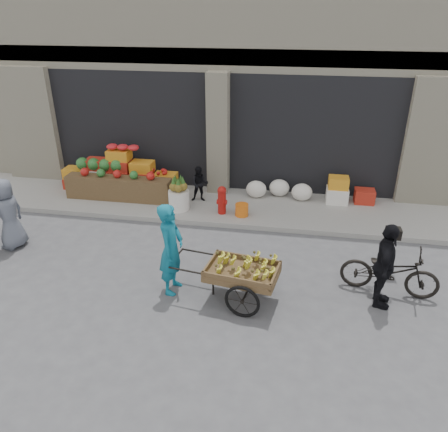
% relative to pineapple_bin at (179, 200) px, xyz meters
% --- Properties ---
extents(ground, '(80.00, 80.00, 0.00)m').
position_rel_pineapple_bin_xyz_m(ground, '(0.75, -3.60, -0.37)').
color(ground, '#424244').
rests_on(ground, ground).
extents(sidewalk, '(18.00, 2.20, 0.12)m').
position_rel_pineapple_bin_xyz_m(sidewalk, '(0.75, 0.50, -0.31)').
color(sidewalk, gray).
rests_on(sidewalk, ground).
extents(building, '(14.00, 6.45, 7.00)m').
position_rel_pineapple_bin_xyz_m(building, '(0.75, 4.43, 3.00)').
color(building, beige).
rests_on(building, ground).
extents(fruit_display, '(3.10, 1.12, 1.24)m').
position_rel_pineapple_bin_xyz_m(fruit_display, '(-1.73, 0.78, 0.30)').
color(fruit_display, '#AC2617').
rests_on(fruit_display, sidewalk).
extents(pineapple_bin, '(0.52, 0.52, 0.50)m').
position_rel_pineapple_bin_xyz_m(pineapple_bin, '(0.00, 0.00, 0.00)').
color(pineapple_bin, silver).
rests_on(pineapple_bin, sidewalk).
extents(fire_hydrant, '(0.22, 0.22, 0.71)m').
position_rel_pineapple_bin_xyz_m(fire_hydrant, '(1.10, -0.05, 0.13)').
color(fire_hydrant, '#A5140F').
rests_on(fire_hydrant, sidewalk).
extents(orange_bucket, '(0.32, 0.32, 0.30)m').
position_rel_pineapple_bin_xyz_m(orange_bucket, '(1.60, -0.10, -0.10)').
color(orange_bucket, orange).
rests_on(orange_bucket, sidewalk).
extents(right_bay_goods, '(3.35, 0.60, 0.70)m').
position_rel_pineapple_bin_xyz_m(right_bay_goods, '(3.36, 1.10, 0.04)').
color(right_bay_goods, silver).
rests_on(right_bay_goods, sidewalk).
extents(seated_person, '(0.51, 0.43, 0.93)m').
position_rel_pineapple_bin_xyz_m(seated_person, '(0.40, 0.60, 0.21)').
color(seated_person, black).
rests_on(seated_person, sidewalk).
extents(banana_cart, '(2.19, 1.15, 0.87)m').
position_rel_pineapple_bin_xyz_m(banana_cart, '(1.99, -3.29, 0.27)').
color(banana_cart, brown).
rests_on(banana_cart, ground).
extents(vendor_woman, '(0.46, 0.66, 1.74)m').
position_rel_pineapple_bin_xyz_m(vendor_woman, '(0.74, -3.19, 0.50)').
color(vendor_woman, '#10657D').
rests_on(vendor_woman, ground).
extents(vendor_grey, '(0.65, 0.86, 1.57)m').
position_rel_pineapple_bin_xyz_m(vendor_grey, '(-3.12, -2.23, 0.41)').
color(vendor_grey, slate).
rests_on(vendor_grey, ground).
extents(bicycle, '(1.79, 0.86, 0.90)m').
position_rel_pineapple_bin_xyz_m(bicycle, '(4.63, -2.59, 0.08)').
color(bicycle, black).
rests_on(bicycle, ground).
extents(cyclist, '(0.53, 0.97, 1.57)m').
position_rel_pineapple_bin_xyz_m(cyclist, '(4.43, -2.99, 0.41)').
color(cyclist, black).
rests_on(cyclist, ground).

